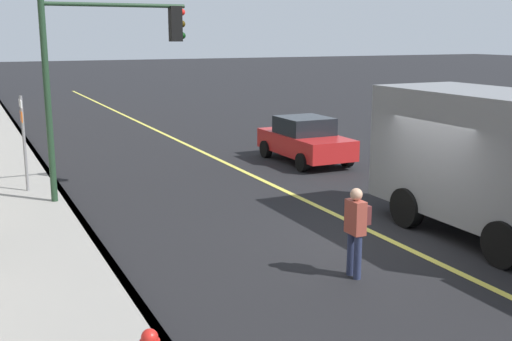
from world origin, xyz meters
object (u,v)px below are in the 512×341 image
Objects in this scene: car_red at (305,140)px; street_sign_post at (24,138)px; traffic_light_mast at (104,61)px; pedestrian_with_backpack at (356,226)px.

car_red is 9.16m from street_sign_post.
traffic_light_mast reaches higher than car_red.
car_red is 0.75× the size of traffic_light_mast.
traffic_light_mast is 3.15m from street_sign_post.
car_red is 8.04m from traffic_light_mast.
street_sign_post is (8.63, 4.72, 0.65)m from pedestrian_with_backpack.
pedestrian_with_backpack reaches higher than car_red.
traffic_light_mast reaches higher than pedestrian_with_backpack.
car_red is 1.47× the size of street_sign_post.
street_sign_post reaches higher than pedestrian_with_backpack.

